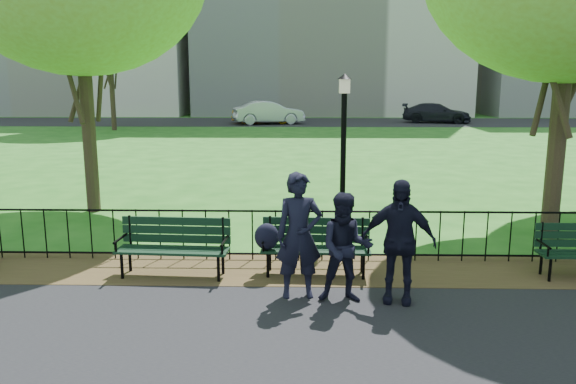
{
  "coord_description": "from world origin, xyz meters",
  "views": [
    {
      "loc": [
        -0.56,
        -7.29,
        3.06
      ],
      "look_at": [
        -0.78,
        1.5,
        1.31
      ],
      "focal_mm": 35.0,
      "sensor_mm": 36.0,
      "label": 1
    }
  ],
  "objects_px": {
    "park_bench_left_a": "(174,241)",
    "taxi": "(264,112)",
    "sedan_dark": "(436,113)",
    "lamppost": "(343,150)",
    "person_mid": "(346,248)",
    "sedan_silver": "(269,113)",
    "tree_far_w": "(108,18)",
    "person_right": "(398,241)",
    "park_bench_main": "(295,239)",
    "person_left": "(299,236)"
  },
  "relations": [
    {
      "from": "person_right",
      "to": "sedan_dark",
      "type": "distance_m",
      "value": 35.24
    },
    {
      "from": "park_bench_main",
      "to": "person_left",
      "type": "xyz_separation_m",
      "value": [
        0.06,
        -0.93,
        0.31
      ]
    },
    {
      "from": "person_left",
      "to": "taxi",
      "type": "height_order",
      "value": "person_left"
    },
    {
      "from": "tree_far_w",
      "to": "taxi",
      "type": "relative_size",
      "value": 2.13
    },
    {
      "from": "park_bench_left_a",
      "to": "tree_far_w",
      "type": "bearing_deg",
      "value": 113.5
    },
    {
      "from": "lamppost",
      "to": "person_right",
      "type": "xyz_separation_m",
      "value": [
        0.54,
        -3.29,
        -0.86
      ]
    },
    {
      "from": "park_bench_main",
      "to": "sedan_silver",
      "type": "xyz_separation_m",
      "value": [
        -2.26,
        31.48,
        0.23
      ]
    },
    {
      "from": "person_mid",
      "to": "taxi",
      "type": "bearing_deg",
      "value": 96.53
    },
    {
      "from": "park_bench_left_a",
      "to": "tree_far_w",
      "type": "height_order",
      "value": "tree_far_w"
    },
    {
      "from": "sedan_dark",
      "to": "lamppost",
      "type": "bearing_deg",
      "value": 177.09
    },
    {
      "from": "person_left",
      "to": "sedan_silver",
      "type": "distance_m",
      "value": 32.49
    },
    {
      "from": "tree_far_w",
      "to": "person_left",
      "type": "relative_size",
      "value": 5.41
    },
    {
      "from": "park_bench_main",
      "to": "tree_far_w",
      "type": "bearing_deg",
      "value": 115.9
    },
    {
      "from": "park_bench_main",
      "to": "taxi",
      "type": "relative_size",
      "value": 0.4
    },
    {
      "from": "sedan_silver",
      "to": "sedan_dark",
      "type": "relative_size",
      "value": 1.02
    },
    {
      "from": "park_bench_main",
      "to": "tree_far_w",
      "type": "xyz_separation_m",
      "value": [
        -11.69,
        26.52,
        6.18
      ]
    },
    {
      "from": "sedan_silver",
      "to": "tree_far_w",
      "type": "bearing_deg",
      "value": 101.73
    },
    {
      "from": "park_bench_left_a",
      "to": "taxi",
      "type": "bearing_deg",
      "value": 94.59
    },
    {
      "from": "park_bench_left_a",
      "to": "person_left",
      "type": "relative_size",
      "value": 0.99
    },
    {
      "from": "taxi",
      "to": "person_mid",
      "type": "bearing_deg",
      "value": -167.65
    },
    {
      "from": "person_left",
      "to": "person_right",
      "type": "relative_size",
      "value": 1.03
    },
    {
      "from": "park_bench_main",
      "to": "park_bench_left_a",
      "type": "relative_size",
      "value": 1.03
    },
    {
      "from": "park_bench_left_a",
      "to": "sedan_silver",
      "type": "relative_size",
      "value": 0.36
    },
    {
      "from": "park_bench_main",
      "to": "person_left",
      "type": "bearing_deg",
      "value": -84.2
    },
    {
      "from": "park_bench_main",
      "to": "person_left",
      "type": "relative_size",
      "value": 1.02
    },
    {
      "from": "person_mid",
      "to": "person_right",
      "type": "height_order",
      "value": "person_right"
    },
    {
      "from": "person_right",
      "to": "taxi",
      "type": "height_order",
      "value": "person_right"
    },
    {
      "from": "person_left",
      "to": "person_mid",
      "type": "xyz_separation_m",
      "value": [
        0.65,
        -0.16,
        -0.13
      ]
    },
    {
      "from": "lamppost",
      "to": "tree_far_w",
      "type": "height_order",
      "value": "tree_far_w"
    },
    {
      "from": "park_bench_main",
      "to": "lamppost",
      "type": "distance_m",
      "value": 2.65
    },
    {
      "from": "person_mid",
      "to": "park_bench_left_a",
      "type": "bearing_deg",
      "value": 159.19
    },
    {
      "from": "lamppost",
      "to": "sedan_dark",
      "type": "distance_m",
      "value": 32.22
    },
    {
      "from": "park_bench_main",
      "to": "sedan_dark",
      "type": "distance_m",
      "value": 34.58
    },
    {
      "from": "tree_far_w",
      "to": "lamppost",
      "type": "bearing_deg",
      "value": -62.62
    },
    {
      "from": "park_bench_main",
      "to": "person_left",
      "type": "height_order",
      "value": "person_left"
    },
    {
      "from": "tree_far_w",
      "to": "sedan_dark",
      "type": "relative_size",
      "value": 1.99
    },
    {
      "from": "park_bench_left_a",
      "to": "taxi",
      "type": "height_order",
      "value": "taxi"
    },
    {
      "from": "person_left",
      "to": "person_mid",
      "type": "bearing_deg",
      "value": -20.38
    },
    {
      "from": "person_right",
      "to": "sedan_silver",
      "type": "relative_size",
      "value": 0.35
    },
    {
      "from": "person_mid",
      "to": "person_right",
      "type": "xyz_separation_m",
      "value": [
        0.72,
        0.02,
        0.1
      ]
    },
    {
      "from": "lamppost",
      "to": "sedan_dark",
      "type": "bearing_deg",
      "value": 73.63
    },
    {
      "from": "taxi",
      "to": "sedan_dark",
      "type": "xyz_separation_m",
      "value": [
        12.62,
        0.71,
        -0.07
      ]
    },
    {
      "from": "tree_far_w",
      "to": "person_right",
      "type": "height_order",
      "value": "tree_far_w"
    },
    {
      "from": "person_left",
      "to": "tree_far_w",
      "type": "bearing_deg",
      "value": 106.6
    },
    {
      "from": "park_bench_left_a",
      "to": "person_right",
      "type": "distance_m",
      "value": 3.53
    },
    {
      "from": "park_bench_left_a",
      "to": "sedan_silver",
      "type": "bearing_deg",
      "value": 93.93
    },
    {
      "from": "lamppost",
      "to": "tree_far_w",
      "type": "relative_size",
      "value": 0.33
    },
    {
      "from": "sedan_silver",
      "to": "park_bench_main",
      "type": "bearing_deg",
      "value": 168.12
    },
    {
      "from": "park_bench_main",
      "to": "park_bench_left_a",
      "type": "bearing_deg",
      "value": -176.5
    },
    {
      "from": "person_left",
      "to": "person_right",
      "type": "bearing_deg",
      "value": -12.3
    }
  ]
}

